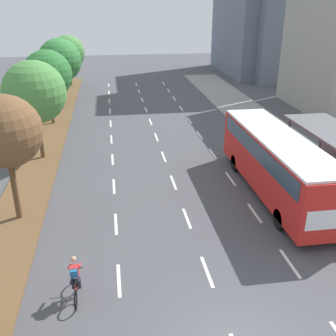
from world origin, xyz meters
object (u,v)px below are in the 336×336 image
(cyclist, at_px, (75,280))
(median_tree_fourth, at_px, (48,75))
(bus, at_px, (277,159))
(median_tree_farthest, at_px, (68,52))
(median_tree_second, at_px, (5,132))
(median_tree_fifth, at_px, (60,60))
(median_tree_third, at_px, (34,92))

(cyclist, height_order, median_tree_fourth, median_tree_fourth)
(bus, relative_size, median_tree_farthest, 1.90)
(median_tree_second, xyz_separation_m, median_tree_fifth, (-0.03, 24.10, -0.25))
(bus, height_order, median_tree_third, median_tree_third)
(median_tree_third, distance_m, median_tree_fourth, 8.04)
(median_tree_second, bearing_deg, median_tree_third, 89.78)
(median_tree_second, xyz_separation_m, median_tree_farthest, (0.10, 32.14, -0.45))
(bus, xyz_separation_m, cyclist, (-10.28, -6.82, -1.28))
(bus, distance_m, median_tree_farthest, 34.14)
(median_tree_third, bearing_deg, cyclist, -77.52)
(cyclist, relative_size, median_tree_farthest, 0.31)
(median_tree_farthest, bearing_deg, median_tree_third, -90.15)
(bus, bearing_deg, median_tree_farthest, 113.02)
(median_tree_third, bearing_deg, median_tree_fourth, 91.69)
(bus, height_order, cyclist, bus)
(cyclist, relative_size, median_tree_fifth, 0.29)
(cyclist, xyz_separation_m, median_tree_farthest, (-3.05, 38.19, 3.27))
(median_tree_third, xyz_separation_m, median_tree_farthest, (0.06, 24.10, -0.47))
(cyclist, height_order, median_tree_third, median_tree_third)
(bus, distance_m, median_tree_second, 13.67)
(median_tree_third, distance_m, median_tree_farthest, 24.11)
(median_tree_second, distance_m, median_tree_fifth, 24.10)
(median_tree_second, relative_size, median_tree_third, 0.95)
(median_tree_fifth, height_order, median_tree_farthest, median_tree_fifth)
(median_tree_fifth, distance_m, median_tree_farthest, 8.04)
(cyclist, distance_m, median_tree_third, 14.91)
(cyclist, bearing_deg, median_tree_farthest, 94.57)
(median_tree_third, height_order, median_tree_farthest, median_tree_third)
(median_tree_fourth, height_order, median_tree_fifth, median_tree_fifth)
(cyclist, bearing_deg, bus, 33.57)
(median_tree_fourth, bearing_deg, bus, -48.30)
(cyclist, height_order, median_tree_fifth, median_tree_fifth)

